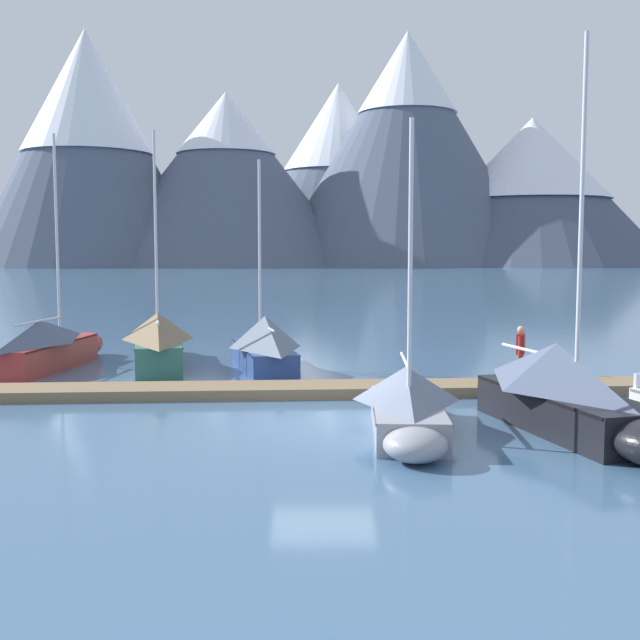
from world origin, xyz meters
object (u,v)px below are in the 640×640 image
object	(u,v)px
sailboat_second_berth	(158,340)
person_on_dock	(521,351)
sailboat_nearest_berth	(51,345)
sailboat_mid_dock_starboard	(407,404)
sailboat_far_berth	(570,393)
sailboat_mid_dock_port	(263,344)

from	to	relation	value
sailboat_second_berth	person_on_dock	distance (m)	12.94
sailboat_nearest_berth	sailboat_mid_dock_starboard	size ratio (longest dim) A/B	1.18
sailboat_far_berth	person_on_dock	world-z (taller)	sailboat_far_berth
sailboat_nearest_berth	person_on_dock	distance (m)	16.15
sailboat_mid_dock_starboard	person_on_dock	bearing A→B (deg)	51.98
person_on_dock	sailboat_nearest_berth	bearing A→B (deg)	162.34
sailboat_far_berth	sailboat_mid_dock_starboard	bearing A→B (deg)	-178.81
sailboat_mid_dock_starboard	person_on_dock	xyz separation A→B (m)	(3.97, 5.07, 0.54)
sailboat_second_berth	sailboat_mid_dock_port	world-z (taller)	sailboat_second_berth
sailboat_mid_dock_starboard	sailboat_far_berth	distance (m)	3.76
sailboat_nearest_berth	person_on_dock	world-z (taller)	sailboat_nearest_berth
sailboat_second_berth	sailboat_mid_dock_starboard	world-z (taller)	sailboat_second_berth
sailboat_nearest_berth	sailboat_second_berth	bearing A→B (deg)	9.36
sailboat_second_berth	sailboat_mid_dock_starboard	size ratio (longest dim) A/B	1.21
sailboat_second_berth	person_on_dock	bearing A→B (deg)	-25.18
sailboat_nearest_berth	sailboat_mid_dock_starboard	world-z (taller)	sailboat_nearest_berth
sailboat_mid_dock_starboard	sailboat_nearest_berth	bearing A→B (deg)	138.86
sailboat_nearest_berth	sailboat_mid_dock_port	size ratio (longest dim) A/B	1.13
sailboat_mid_dock_port	sailboat_mid_dock_starboard	xyz separation A→B (m)	(3.88, -9.60, -0.19)
sailboat_second_berth	sailboat_mid_dock_starboard	bearing A→B (deg)	-53.80
sailboat_mid_dock_starboard	sailboat_mid_dock_port	bearing A→B (deg)	112.02
sailboat_second_berth	sailboat_far_berth	xyz separation A→B (m)	(11.49, -10.50, -0.00)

